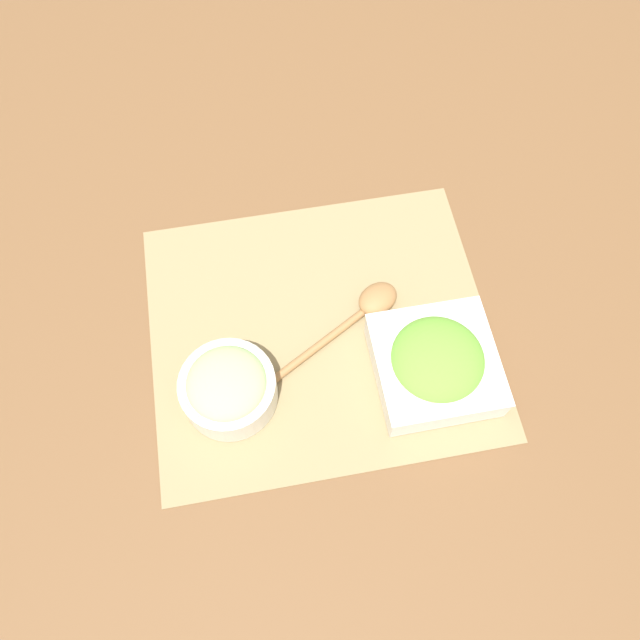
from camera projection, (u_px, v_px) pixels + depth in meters
name	position (u px, v px, depth m)	size (l,w,h in m)	color
ground_plane	(320.00, 330.00, 0.96)	(3.00, 3.00, 0.00)	brown
placemat	(320.00, 329.00, 0.96)	(0.52, 0.45, 0.00)	#937F56
cucumber_bowl	(228.00, 387.00, 0.87)	(0.14, 0.14, 0.07)	silver
lettuce_bowl	(436.00, 363.00, 0.89)	(0.17, 0.17, 0.08)	white
wooden_spoon	(365.00, 309.00, 0.96)	(0.22, 0.14, 0.03)	#9E7042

